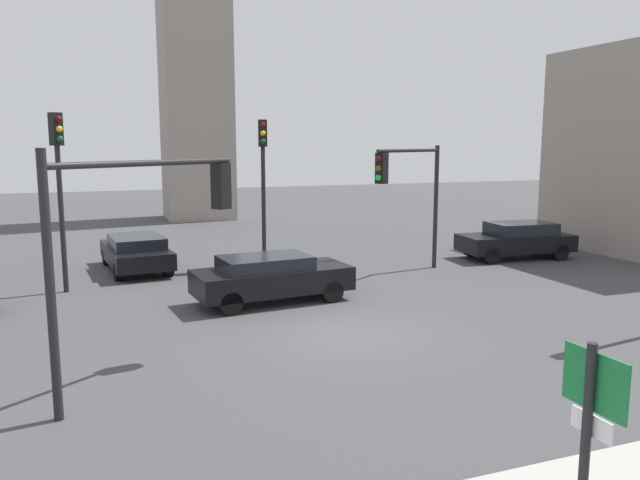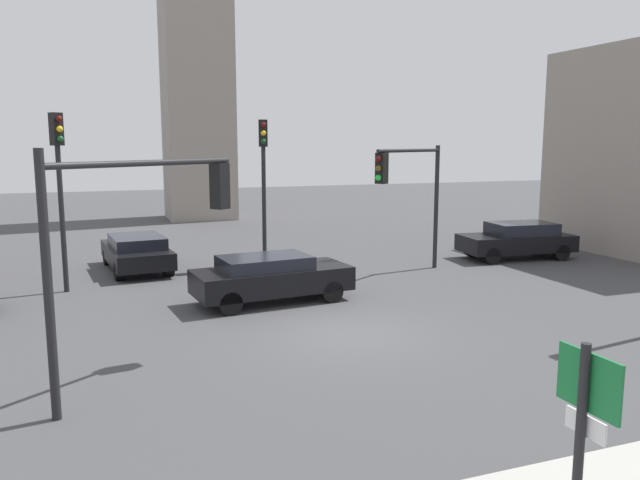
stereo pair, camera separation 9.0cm
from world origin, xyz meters
TOP-DOWN VIEW (x-y plane):
  - ground_plane at (0.00, 0.00)m, footprint 103.01×103.01m
  - direction_sign at (-1.35, -9.20)m, footprint 0.14×0.80m
  - traffic_light_0 at (-4.76, -1.42)m, footprint 3.74×2.77m
  - traffic_light_1 at (0.37, 9.04)m, footprint 0.38×0.49m
  - traffic_light_2 at (4.64, 5.42)m, footprint 3.66×2.37m
  - traffic_light_4 at (-6.68, 7.18)m, footprint 0.44×0.49m
  - car_0 at (-4.32, 9.88)m, footprint 2.44×4.71m
  - car_2 at (-0.92, 3.66)m, footprint 4.80×2.34m
  - car_3 at (10.53, 6.97)m, footprint 4.75×2.40m

SIDE VIEW (x-z plane):
  - ground_plane at x=0.00m, z-range 0.00..0.00m
  - car_0 at x=-4.32m, z-range 0.05..1.38m
  - car_2 at x=-0.92m, z-range 0.06..1.47m
  - car_3 at x=10.53m, z-range 0.04..1.53m
  - direction_sign at x=-1.35m, z-range 0.48..3.12m
  - traffic_light_0 at x=-4.76m, z-range 1.01..5.64m
  - traffic_light_2 at x=4.64m, z-range 1.08..5.70m
  - traffic_light_1 at x=0.37m, z-range 1.07..6.65m
  - traffic_light_4 at x=-6.68m, z-range 1.08..6.71m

